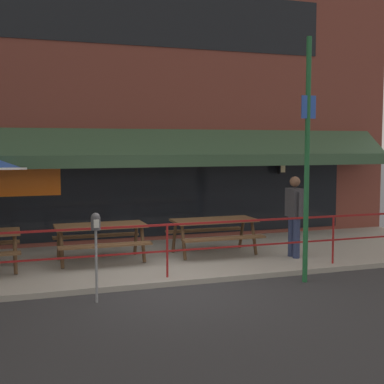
{
  "coord_description": "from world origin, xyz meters",
  "views": [
    {
      "loc": [
        -2.65,
        -8.73,
        2.47
      ],
      "look_at": [
        0.92,
        1.6,
        1.5
      ],
      "focal_mm": 50.0,
      "sensor_mm": 36.0,
      "label": 1
    }
  ],
  "objects_px": {
    "picnic_table_right": "(214,226)",
    "pedestrian_walking": "(294,212)",
    "picnic_table_centre": "(100,232)",
    "parking_meter_near": "(96,230)",
    "street_sign_pole": "(307,158)"
  },
  "relations": [
    {
      "from": "picnic_table_right",
      "to": "parking_meter_near",
      "type": "bearing_deg",
      "value": -140.34
    },
    {
      "from": "pedestrian_walking",
      "to": "picnic_table_right",
      "type": "bearing_deg",
      "value": 150.34
    },
    {
      "from": "picnic_table_centre",
      "to": "picnic_table_right",
      "type": "relative_size",
      "value": 1.0
    },
    {
      "from": "street_sign_pole",
      "to": "picnic_table_right",
      "type": "bearing_deg",
      "value": 109.28
    },
    {
      "from": "picnic_table_centre",
      "to": "picnic_table_right",
      "type": "distance_m",
      "value": 2.45
    },
    {
      "from": "pedestrian_walking",
      "to": "street_sign_pole",
      "type": "height_order",
      "value": "street_sign_pole"
    },
    {
      "from": "parking_meter_near",
      "to": "street_sign_pole",
      "type": "bearing_deg",
      "value": 0.7
    },
    {
      "from": "picnic_table_centre",
      "to": "parking_meter_near",
      "type": "distance_m",
      "value": 2.54
    },
    {
      "from": "parking_meter_near",
      "to": "street_sign_pole",
      "type": "xyz_separation_m",
      "value": [
        3.75,
        0.05,
        1.08
      ]
    },
    {
      "from": "picnic_table_right",
      "to": "pedestrian_walking",
      "type": "height_order",
      "value": "pedestrian_walking"
    },
    {
      "from": "parking_meter_near",
      "to": "street_sign_pole",
      "type": "distance_m",
      "value": 3.91
    },
    {
      "from": "picnic_table_right",
      "to": "pedestrian_walking",
      "type": "distance_m",
      "value": 1.74
    },
    {
      "from": "picnic_table_centre",
      "to": "pedestrian_walking",
      "type": "height_order",
      "value": "pedestrian_walking"
    },
    {
      "from": "picnic_table_centre",
      "to": "picnic_table_right",
      "type": "height_order",
      "value": "same"
    },
    {
      "from": "picnic_table_centre",
      "to": "pedestrian_walking",
      "type": "distance_m",
      "value": 4.04
    }
  ]
}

